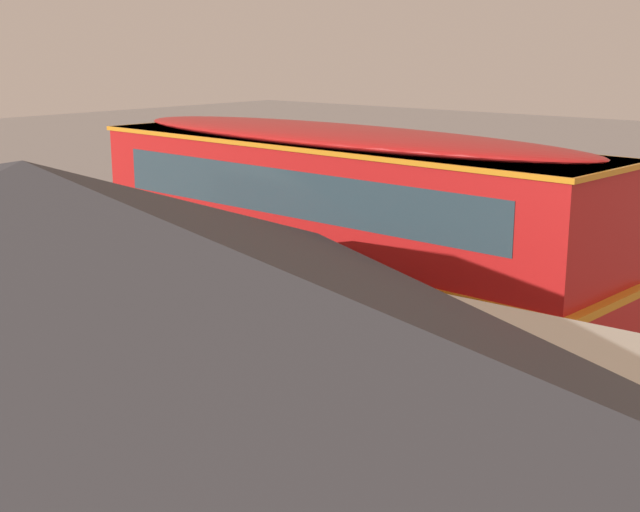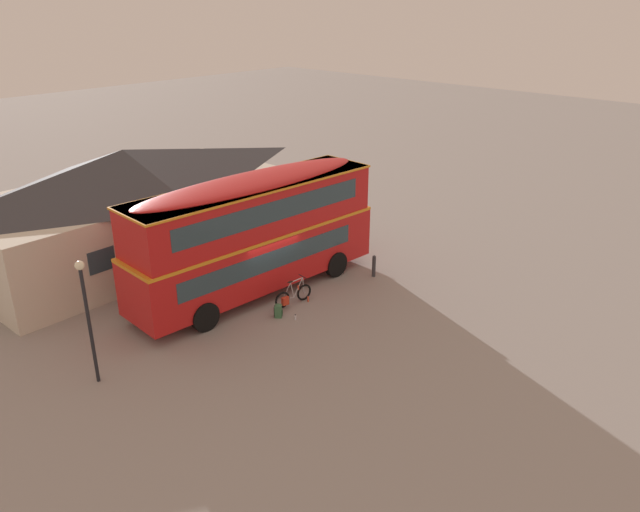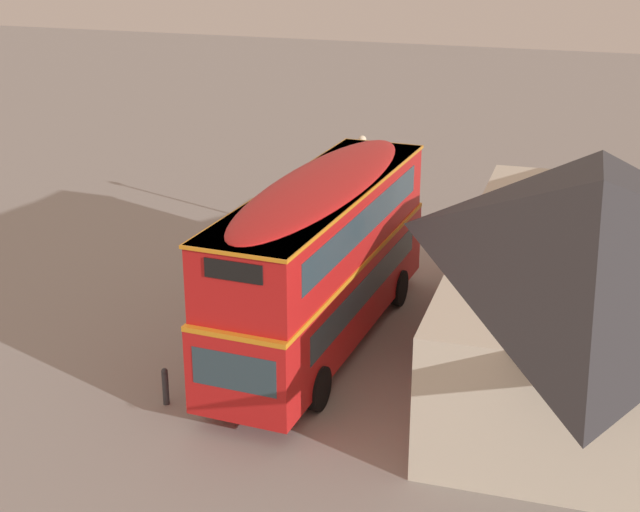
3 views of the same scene
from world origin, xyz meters
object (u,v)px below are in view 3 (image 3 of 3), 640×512
Objects in this scene: kerb_bollard at (165,386)px; water_bottle_clear_plastic at (238,317)px; water_bottle_red_squeeze at (240,340)px; touring_bicycle at (257,324)px; backpack_on_ground at (261,311)px; street_lamp at (362,179)px; double_decker_bus at (322,254)px.

water_bottle_clear_plastic is at bearing -176.92° from kerb_bollard.
kerb_bollard is at bearing -6.36° from water_bottle_red_squeeze.
water_bottle_red_squeeze is 1.54m from water_bottle_clear_plastic.
water_bottle_clear_plastic is at bearing -129.81° from touring_bicycle.
water_bottle_red_squeeze is at bearing -24.48° from touring_bicycle.
backpack_on_ground is at bearing -163.49° from touring_bicycle.
street_lamp reaches higher than kerb_bollard.
kerb_bollard is (4.35, -2.56, -2.15)m from double_decker_bus.
backpack_on_ground is 5.30m from kerb_bollard.
backpack_on_ground is 7.19m from street_lamp.
double_decker_bus is 41.88× the size of water_bottle_red_squeeze.
kerb_bollard is (3.63, -0.40, 0.38)m from water_bottle_red_squeeze.
backpack_on_ground is at bearing -112.93° from double_decker_bus.
street_lamp reaches higher than water_bottle_red_squeeze.
touring_bicycle reaches higher than kerb_bollard.
water_bottle_red_squeeze is (0.72, -2.16, -2.52)m from double_decker_bus.
street_lamp is at bearing 172.86° from water_bottle_red_squeeze.
touring_bicycle is 0.70m from water_bottle_red_squeeze.
backpack_on_ground is at bearing 176.07° from kerb_bollard.
street_lamp is (-8.37, 1.05, 2.45)m from water_bottle_red_squeeze.
backpack_on_ground is 0.55× the size of kerb_bollard.
touring_bicycle is 4.28m from kerb_bollard.
double_decker_bus is at bearing 67.07° from backpack_on_ground.
water_bottle_clear_plastic is 5.04m from kerb_bollard.
backpack_on_ground is 2.04× the size of water_bottle_red_squeeze.
double_decker_bus is 20.56× the size of backpack_on_ground.
street_lamp is at bearing 170.78° from backpack_on_ground.
street_lamp is (-7.65, -1.11, -0.07)m from double_decker_bus.
water_bottle_red_squeeze is at bearing 25.94° from water_bottle_clear_plastic.
water_bottle_clear_plastic is (-1.39, -0.67, -0.02)m from water_bottle_red_squeeze.
kerb_bollard is at bearing -9.09° from touring_bicycle.
kerb_bollard reaches higher than backpack_on_ground.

